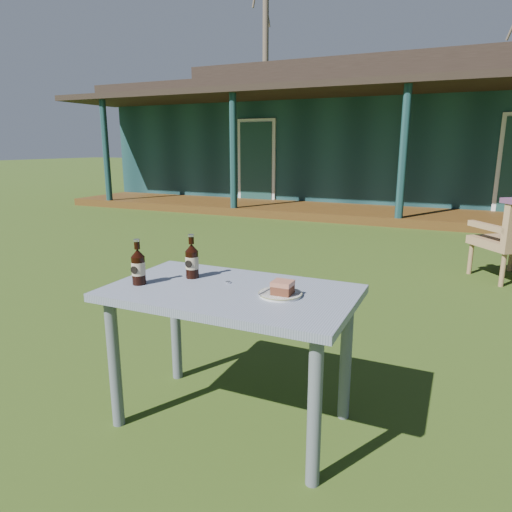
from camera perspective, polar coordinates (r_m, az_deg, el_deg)
The scene contains 10 objects.
ground at distance 3.88m, azimuth 8.00°, elevation -7.66°, with size 80.00×80.00×0.00m, color #334916.
pavilion at distance 12.91m, azimuth 20.53°, elevation 13.74°, with size 15.80×8.30×3.45m.
tree_left at distance 23.14m, azimuth 1.20°, elevation 23.23°, with size 0.28×0.28×10.50m, color brown.
cafe_table at distance 2.26m, azimuth -3.15°, elevation -6.60°, with size 1.20×0.70×0.72m.
plate at distance 2.13m, azimuth 3.05°, elevation -4.75°, with size 0.20×0.20×0.01m.
cake_slice at distance 2.11m, azimuth 3.34°, elevation -3.94°, with size 0.09×0.09×0.06m.
fork at distance 2.15m, azimuth 1.34°, elevation -4.40°, with size 0.01×0.14×0.00m, color silver.
cola_bottle_near at distance 2.42m, azimuth -8.01°, elevation -0.57°, with size 0.07×0.07×0.23m.
cola_bottle_far at distance 2.36m, azimuth -14.50°, elevation -1.26°, with size 0.07×0.07×0.23m.
bottle_cap at distance 2.33m, azimuth -3.50°, elevation -3.30°, with size 0.03×0.03×0.01m, color silver.
Camera 1 is at (0.98, -3.48, 1.40)m, focal length 32.00 mm.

